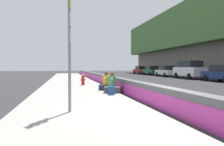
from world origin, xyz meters
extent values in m
plane|color=#2B2B2D|center=(0.00, 0.00, 0.00)|extent=(160.00, 160.00, 0.00)
cube|color=gray|center=(0.00, 2.65, 0.07)|extent=(80.00, 4.40, 0.14)
cube|color=#545456|center=(0.00, 0.00, 0.42)|extent=(76.00, 0.44, 0.85)
cube|color=#B2338C|center=(0.00, 0.23, 0.38)|extent=(74.48, 0.01, 0.54)
cylinder|color=gray|center=(0.14, 3.08, 1.94)|extent=(0.09, 0.09, 3.60)
cube|color=yellow|center=(0.14, 3.06, 3.44)|extent=(0.44, 0.02, 0.36)
cube|color=black|center=(0.14, 3.05, 3.44)|extent=(0.30, 0.01, 0.10)
cube|color=white|center=(0.14, 3.06, 2.94)|extent=(0.44, 0.02, 0.36)
cube|color=black|center=(0.14, 3.05, 2.94)|extent=(0.30, 0.01, 0.10)
cube|color=white|center=(0.14, 3.06, 2.44)|extent=(0.44, 0.02, 0.36)
cube|color=#1956AD|center=(0.14, 3.05, 2.44)|extent=(0.30, 0.01, 0.10)
cylinder|color=red|center=(9.69, 1.89, 0.50)|extent=(0.24, 0.24, 0.72)
cone|color=gray|center=(9.69, 1.89, 0.94)|extent=(0.26, 0.26, 0.16)
cylinder|color=gray|center=(9.69, 1.72, 0.54)|extent=(0.10, 0.12, 0.10)
cylinder|color=gray|center=(9.69, 2.06, 0.54)|extent=(0.10, 0.12, 0.10)
cube|color=#424247|center=(4.61, 0.77, 0.29)|extent=(0.84, 0.93, 0.30)
cylinder|color=#4C8951|center=(4.61, 0.77, 0.73)|extent=(0.39, 0.39, 0.57)
sphere|color=brown|center=(4.61, 0.77, 1.15)|extent=(0.25, 0.25, 0.25)
cylinder|color=#4C8951|center=(4.82, 0.73, 0.67)|extent=(0.32, 0.19, 0.50)
cylinder|color=#4C8951|center=(4.40, 0.82, 0.67)|extent=(0.32, 0.19, 0.50)
cube|color=#23284C|center=(6.06, 0.81, 0.29)|extent=(0.88, 0.96, 0.30)
cylinder|color=gold|center=(6.06, 0.81, 0.72)|extent=(0.38, 0.38, 0.56)
sphere|color=brown|center=(6.06, 0.81, 1.12)|extent=(0.25, 0.25, 0.25)
cylinder|color=gold|center=(6.26, 0.75, 0.66)|extent=(0.31, 0.21, 0.49)
cylinder|color=gold|center=(5.86, 0.88, 0.66)|extent=(0.31, 0.21, 0.49)
cube|color=navy|center=(3.79, 0.99, 0.34)|extent=(0.32, 0.22, 0.40)
cube|color=navy|center=(3.79, 0.85, 0.28)|extent=(0.22, 0.06, 0.20)
cube|color=navy|center=(12.04, -12.31, 0.69)|extent=(4.53, 1.89, 0.72)
cube|color=black|center=(11.94, -12.31, 1.38)|extent=(2.23, 1.66, 0.66)
cylinder|color=black|center=(13.46, -11.42, 0.33)|extent=(0.66, 0.23, 0.66)
cylinder|color=black|center=(13.50, -13.15, 0.33)|extent=(0.66, 0.23, 0.66)
cube|color=silver|center=(17.86, -12.24, 0.93)|extent=(4.81, 1.94, 1.10)
cube|color=black|center=(17.76, -12.24, 1.88)|extent=(3.11, 1.74, 0.80)
cylinder|color=black|center=(19.40, -11.33, 0.38)|extent=(0.76, 0.22, 0.76)
cylinder|color=black|center=(19.39, -13.17, 0.38)|extent=(0.76, 0.22, 0.76)
cylinder|color=black|center=(16.33, -11.32, 0.38)|extent=(0.76, 0.22, 0.76)
cylinder|color=black|center=(16.32, -13.16, 0.38)|extent=(0.76, 0.22, 0.76)
cube|color=silver|center=(23.86, -12.09, 0.69)|extent=(4.54, 1.89, 0.72)
cube|color=black|center=(23.76, -12.09, 1.38)|extent=(2.23, 1.66, 0.66)
cylinder|color=black|center=(25.31, -11.26, 0.33)|extent=(0.66, 0.23, 0.66)
cylinder|color=black|center=(25.28, -12.98, 0.33)|extent=(0.66, 0.23, 0.66)
cylinder|color=black|center=(22.43, -11.20, 0.33)|extent=(0.66, 0.23, 0.66)
cylinder|color=black|center=(22.40, -12.92, 0.33)|extent=(0.66, 0.23, 0.66)
cube|color=#145128|center=(30.02, -12.26, 0.69)|extent=(4.56, 1.97, 0.72)
cube|color=black|center=(29.92, -12.27, 1.38)|extent=(2.26, 1.70, 0.66)
cylinder|color=black|center=(31.42, -11.35, 0.33)|extent=(0.67, 0.24, 0.66)
cylinder|color=black|center=(31.49, -13.07, 0.33)|extent=(0.67, 0.24, 0.66)
cylinder|color=black|center=(28.55, -11.45, 0.33)|extent=(0.67, 0.24, 0.66)
cylinder|color=black|center=(28.61, -13.18, 0.33)|extent=(0.67, 0.24, 0.66)
cube|color=maroon|center=(35.44, -12.20, 0.69)|extent=(4.55, 1.93, 0.72)
cube|color=black|center=(35.34, -12.20, 1.38)|extent=(2.25, 1.68, 0.66)
cylinder|color=black|center=(36.85, -11.30, 0.33)|extent=(0.67, 0.24, 0.66)
cylinder|color=black|center=(36.90, -13.02, 0.33)|extent=(0.67, 0.24, 0.66)
cylinder|color=black|center=(33.97, -11.38, 0.33)|extent=(0.67, 0.24, 0.66)
cylinder|color=black|center=(34.03, -13.11, 0.33)|extent=(0.67, 0.24, 0.66)
camera|label=1|loc=(-6.41, 3.22, 1.50)|focal=34.11mm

